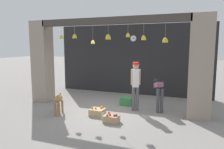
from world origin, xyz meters
The scene contains 13 objects.
ground_plane centered at (0.00, 0.00, 0.00)m, with size 60.00×60.00×0.00m, color gray.
shop_back_wall centered at (0.00, 2.93, 1.63)m, with size 7.33×0.12×3.26m, color #232326.
shop_pillar_left centered at (-3.01, 0.30, 1.63)m, with size 0.70×0.60×3.26m, color gray.
shop_pillar_right centered at (3.01, 0.30, 1.63)m, with size 0.70×0.60×3.26m, color gray.
storefront_awning centered at (0.00, 0.12, 3.10)m, with size 5.43×0.28×0.92m.
dog centered at (-1.37, -1.01, 0.48)m, with size 0.44×0.82×0.70m.
shopkeeper centered at (0.92, 0.36, 1.03)m, with size 0.32×0.32×1.73m.
worker_stooping centered at (1.69, 0.61, 0.73)m, with size 0.48×0.81×1.10m.
fruit_crate_oranges centered at (-0.10, -0.64, 0.12)m, with size 0.46×0.43×0.29m.
fruit_crate_apples centered at (0.57, -1.09, 0.12)m, with size 0.45×0.33×0.28m.
produce_box_green centered at (0.42, 0.93, 0.15)m, with size 0.46×0.42×0.31m, color #387A42.
water_bottle centered at (0.24, -0.97, 0.13)m, with size 0.07×0.07×0.27m.
wall_clock centered at (0.11, 2.86, 2.61)m, with size 0.29×0.03×0.29m.
Camera 1 is at (2.89, -6.98, 2.32)m, focal length 35.00 mm.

